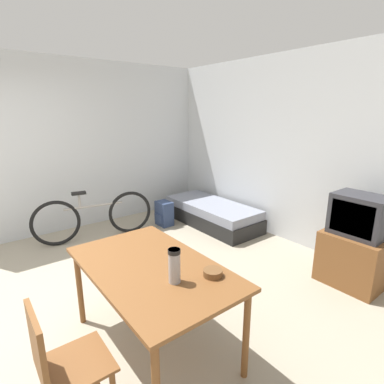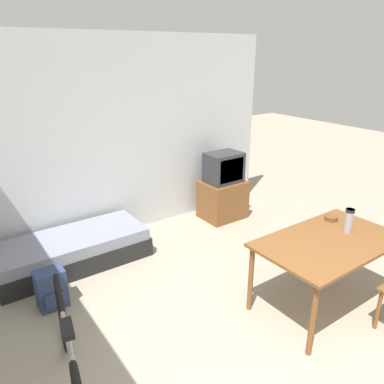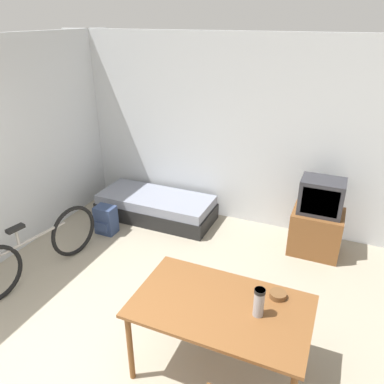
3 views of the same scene
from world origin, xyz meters
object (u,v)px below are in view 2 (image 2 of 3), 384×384
Objects in this scene: bicycle at (70,355)px; mate_bowl at (331,218)px; daybed at (73,250)px; dining_table at (329,247)px; thermos_flask at (349,219)px; tv at (223,189)px; backpack at (51,289)px.

mate_bowl is (2.85, -0.15, 0.42)m from bicycle.
daybed is 1.93m from bicycle.
bicycle is at bearing -108.75° from daybed.
thermos_flask is (0.30, 0.01, 0.21)m from dining_table.
bicycle is (-0.62, -1.82, 0.17)m from daybed.
daybed is 1.72× the size of tv.
thermos_flask is 0.60× the size of backpack.
thermos_flask is (2.75, -0.42, 0.53)m from bicycle.
thermos_flask is at bearing -31.05° from backpack.
tv is 2.50× the size of backpack.
thermos_flask is at bearing -46.41° from daybed.
thermos_flask is (-0.25, -2.26, 0.42)m from tv.
tv is at bearing 13.92° from backpack.
backpack is (-0.45, -0.68, 0.02)m from daybed.
mate_bowl is (2.24, -1.98, 0.58)m from daybed.
dining_table is 2.81m from backpack.
daybed is 2.39m from tv.
backpack is (0.17, 1.14, -0.14)m from bicycle.
tv is 2.93m from backpack.
dining_table is 0.83× the size of bicycle.
daybed is at bearing 138.53° from mate_bowl.
backpack is (-2.28, 1.57, -0.46)m from dining_table.
backpack is at bearing 81.64° from bicycle.
daybed is 3.04m from mate_bowl.
tv is 0.72× the size of dining_table.
bicycle is (-2.45, 0.43, -0.32)m from dining_table.
backpack reaches higher than daybed.
dining_table is 10.26× the size of mate_bowl.
dining_table is at bearing -34.48° from backpack.
thermos_flask is at bearing -8.63° from bicycle.
mate_bowl is at bearing -3.07° from bicycle.
backpack is at bearing 154.33° from mate_bowl.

